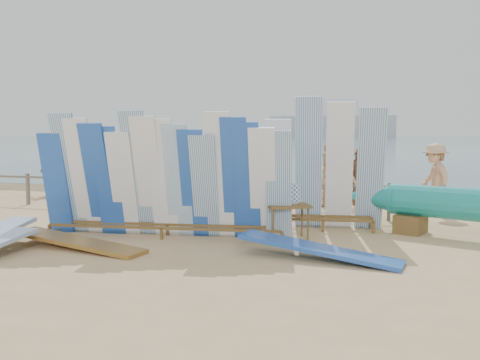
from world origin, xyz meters
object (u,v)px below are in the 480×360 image
(flat_board_c, at_px, (78,249))
(beachgoer_extra_1, at_px, (54,171))
(beachgoer_8, at_px, (330,180))
(main_surfboard_rack, at_px, (163,181))
(beachgoer_6, at_px, (226,174))
(beach_chair_left, at_px, (184,197))
(beachgoer_extra_0, at_px, (435,179))
(flat_board_d, at_px, (319,259))
(beachgoer_10, at_px, (359,177))
(stroller, at_px, (224,193))
(beachgoer_7, at_px, (329,171))
(beachgoer_11, at_px, (69,166))
(beachgoer_9, at_px, (346,174))
(vendor_table, at_px, (288,221))
(side_surfboard_rack, at_px, (325,170))
(beachgoer_1, at_px, (101,175))
(beach_chair_right, at_px, (228,200))
(beachgoer_5, at_px, (236,168))
(beachgoer_4, at_px, (200,175))
(beachgoer_3, at_px, (172,168))

(flat_board_c, bearing_deg, beachgoer_extra_1, 48.49)
(flat_board_c, bearing_deg, beachgoer_8, -22.06)
(main_surfboard_rack, distance_m, beachgoer_6, 5.41)
(beach_chair_left, distance_m, beachgoer_8, 4.10)
(beachgoer_extra_0, xyz_separation_m, beachgoer_6, (-5.83, 0.82, -0.09))
(flat_board_d, height_order, beachgoer_10, beachgoer_10)
(beachgoer_6, bearing_deg, stroller, 57.01)
(beachgoer_7, height_order, beachgoer_10, beachgoer_7)
(stroller, distance_m, beachgoer_8, 2.89)
(beachgoer_11, distance_m, beachgoer_9, 10.55)
(vendor_table, bearing_deg, beachgoer_extra_1, 126.55)
(side_surfboard_rack, relative_size, beachgoer_10, 1.72)
(vendor_table, distance_m, beachgoer_1, 7.61)
(flat_board_d, distance_m, beach_chair_right, 5.78)
(side_surfboard_rack, relative_size, beachgoer_5, 1.58)
(beachgoer_11, distance_m, beachgoer_8, 10.38)
(flat_board_d, relative_size, beachgoer_extra_1, 1.71)
(side_surfboard_rack, distance_m, flat_board_c, 5.18)
(beachgoer_8, bearing_deg, beachgoer_7, 120.60)
(vendor_table, bearing_deg, beachgoer_8, 60.44)
(main_surfboard_rack, xyz_separation_m, beachgoer_7, (2.58, 6.71, -0.25))
(flat_board_d, distance_m, beachgoer_6, 7.31)
(beachgoer_9, xyz_separation_m, beachgoer_1, (-7.22, -1.17, -0.08))
(beachgoer_1, bearing_deg, beachgoer_11, -176.18)
(flat_board_d, relative_size, beachgoer_10, 1.65)
(side_surfboard_rack, relative_size, flat_board_d, 1.04)
(stroller, bearing_deg, beachgoer_extra_0, 0.15)
(flat_board_d, bearing_deg, side_surfboard_rack, 14.19)
(flat_board_d, xyz_separation_m, beachgoer_9, (-0.03, 6.61, 0.88))
(flat_board_d, relative_size, beachgoer_1, 1.70)
(beach_chair_right, relative_size, beachgoer_4, 0.50)
(beach_chair_left, height_order, beachgoer_1, beachgoer_1)
(vendor_table, bearing_deg, flat_board_c, -176.52)
(side_surfboard_rack, distance_m, beachgoer_10, 4.08)
(main_surfboard_rack, xyz_separation_m, beach_chair_right, (0.12, 3.95, -0.88))
(stroller, distance_m, beachgoer_extra_1, 6.59)
(beachgoer_7, relative_size, beachgoer_8, 1.10)
(main_surfboard_rack, relative_size, beachgoer_10, 3.09)
(vendor_table, height_order, beachgoer_9, beachgoer_9)
(side_surfboard_rack, distance_m, vendor_table, 1.55)
(beachgoer_7, xyz_separation_m, beachgoer_9, (0.57, -1.04, 0.01))
(stroller, height_order, beachgoer_10, beachgoer_10)
(beachgoer_7, distance_m, beachgoer_8, 1.94)
(beachgoer_11, bearing_deg, flat_board_d, -162.73)
(beach_chair_right, height_order, beachgoer_9, beachgoer_9)
(beachgoer_extra_0, bearing_deg, side_surfboard_rack, -61.47)
(beachgoer_5, distance_m, beachgoer_3, 2.12)
(beachgoer_9, bearing_deg, stroller, 86.20)
(beach_chair_left, relative_size, stroller, 0.76)
(beachgoer_extra_1, distance_m, beachgoer_5, 6.06)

